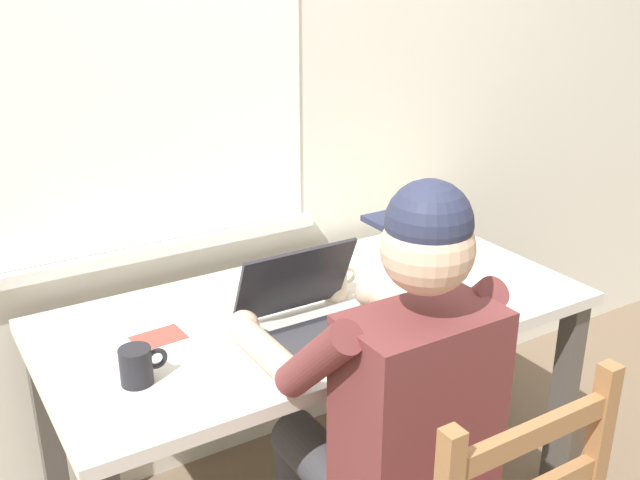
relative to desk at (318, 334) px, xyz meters
name	(u,v)px	position (x,y,z in m)	size (l,w,h in m)	color
back_wall	(238,72)	(-0.01, 0.44, 0.68)	(6.00, 0.08, 2.60)	silver
desk	(318,334)	(0.00, 0.00, 0.00)	(1.50, 0.73, 0.71)	beige
seated_person	(389,403)	(-0.08, -0.44, 0.05)	(0.50, 0.60, 1.23)	brown
laptop	(314,317)	(-0.10, -0.14, 0.14)	(0.33, 0.32, 0.22)	#232328
computer_mouse	(421,317)	(0.18, -0.23, 0.11)	(0.06, 0.10, 0.03)	black
coffee_mug_white	(334,280)	(0.07, 0.03, 0.14)	(0.12, 0.08, 0.10)	beige
coffee_mug_dark	(137,366)	(-0.55, -0.12, 0.13)	(0.11, 0.07, 0.09)	black
book_stack_main	(426,243)	(0.51, 0.16, 0.12)	(0.21, 0.17, 0.05)	gray
paper_pile_near_laptop	(448,297)	(0.34, -0.15, 0.09)	(0.18, 0.18, 0.01)	white
landscape_photo_print	(159,337)	(-0.44, 0.06, 0.09)	(0.13, 0.09, 0.00)	#C63D33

